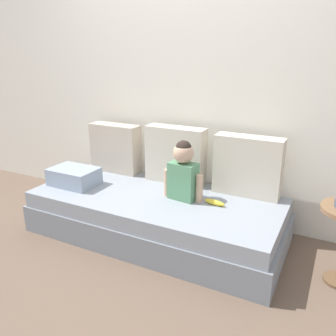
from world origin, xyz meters
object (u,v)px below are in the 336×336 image
object	(u,v)px
throw_pillow_left	(115,148)
throw_pillow_center	(175,155)
folded_blanket	(74,176)
couch	(156,215)
throw_pillow_right	(248,166)
banana	(215,202)
toddler	(183,170)

from	to	relation	value
throw_pillow_left	throw_pillow_center	world-z (taller)	throw_pillow_center
throw_pillow_left	folded_blanket	world-z (taller)	throw_pillow_left
couch	throw_pillow_right	xyz separation A→B (m)	(0.64, 0.36, 0.42)
couch	throw_pillow_right	distance (m)	0.84
couch	banana	world-z (taller)	banana
toddler	banana	bearing A→B (deg)	0.20
couch	folded_blanket	xyz separation A→B (m)	(-0.75, -0.11, 0.25)
throw_pillow_right	toddler	world-z (taller)	throw_pillow_right
throw_pillow_center	banana	world-z (taller)	throw_pillow_center
banana	folded_blanket	xyz separation A→B (m)	(-1.23, -0.16, 0.05)
throw_pillow_center	throw_pillow_left	bearing A→B (deg)	180.00
throw_pillow_left	throw_pillow_center	bearing A→B (deg)	0.00
throw_pillow_left	toddler	distance (m)	0.91
toddler	banana	world-z (taller)	toddler
throw_pillow_center	throw_pillow_right	bearing A→B (deg)	0.00
couch	throw_pillow_center	size ratio (longest dim) A/B	3.89
throw_pillow_center	banana	distance (m)	0.62
throw_pillow_center	toddler	size ratio (longest dim) A/B	1.12
throw_pillow_center	folded_blanket	size ratio (longest dim) A/B	1.32
throw_pillow_right	banana	bearing A→B (deg)	-116.22
throw_pillow_left	banana	size ratio (longest dim) A/B	2.87
toddler	folded_blanket	distance (m)	0.99
throw_pillow_right	toddler	xyz separation A→B (m)	(-0.42, -0.31, -0.01)
banana	throw_pillow_center	bearing A→B (deg)	147.24
couch	folded_blanket	world-z (taller)	folded_blanket
throw_pillow_center	toddler	distance (m)	0.38
throw_pillow_left	throw_pillow_center	distance (m)	0.64
throw_pillow_center	folded_blanket	distance (m)	0.90
couch	throw_pillow_left	xyz separation A→B (m)	(-0.64, 0.36, 0.41)
throw_pillow_right	toddler	distance (m)	0.52
throw_pillow_right	throw_pillow_left	bearing A→B (deg)	180.00
toddler	folded_blanket	xyz separation A→B (m)	(-0.97, -0.16, -0.16)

